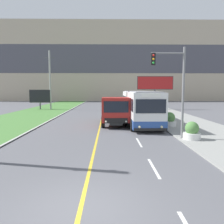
{
  "coord_description": "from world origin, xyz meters",
  "views": [
    {
      "loc": [
        0.81,
        -5.9,
        3.37
      ],
      "look_at": [
        1.1,
        13.29,
        1.4
      ],
      "focal_mm": 35.0,
      "sensor_mm": 36.0,
      "label": 1
    }
  ],
  "objects": [
    {
      "name": "ground_plane",
      "position": [
        0.0,
        0.0,
        0.0
      ],
      "size": [
        300.0,
        300.0,
        0.0
      ],
      "primitive_type": "plane",
      "color": "#56565B"
    },
    {
      "name": "lane_marking_centre",
      "position": [
        0.29,
        1.06,
        0.0
      ],
      "size": [
        2.88,
        140.0,
        0.01
      ],
      "color": "gold",
      "rests_on": "ground_plane"
    },
    {
      "name": "apartment_block_background",
      "position": [
        0.0,
        61.96,
        11.6
      ],
      "size": [
        80.0,
        8.04,
        23.2
      ],
      "color": "#BCAD93",
      "rests_on": "ground_plane"
    },
    {
      "name": "city_bus",
      "position": [
        3.96,
        16.42,
        1.63
      ],
      "size": [
        2.73,
        12.44,
        3.22
      ],
      "color": "white",
      "rests_on": "ground_plane"
    },
    {
      "name": "dump_truck",
      "position": [
        1.43,
        14.4,
        1.34
      ],
      "size": [
        2.54,
        6.97,
        2.67
      ],
      "color": "black",
      "rests_on": "ground_plane"
    },
    {
      "name": "car_distant",
      "position": [
        1.7,
        34.79,
        0.69
      ],
      "size": [
        1.8,
        4.3,
        1.45
      ],
      "color": "silver",
      "rests_on": "ground_plane"
    },
    {
      "name": "utility_pole_far",
      "position": [
        -9.17,
        31.66,
        5.01
      ],
      "size": [
        1.8,
        0.28,
        9.92
      ],
      "color": "#9E9E99",
      "rests_on": "ground_plane"
    },
    {
      "name": "traffic_light_mast",
      "position": [
        5.16,
        8.66,
        3.91
      ],
      "size": [
        2.28,
        0.32,
        6.16
      ],
      "color": "slate",
      "rests_on": "ground_plane"
    },
    {
      "name": "billboard_large",
      "position": [
        8.72,
        31.4,
        4.34
      ],
      "size": [
        6.13,
        0.24,
        5.65
      ],
      "color": "#59595B",
      "rests_on": "ground_plane"
    },
    {
      "name": "billboard_small",
      "position": [
        -10.95,
        31.61,
        2.2
      ],
      "size": [
        3.56,
        0.24,
        3.36
      ],
      "color": "#59595B",
      "rests_on": "ground_plane"
    },
    {
      "name": "planter_round_near",
      "position": [
        6.35,
        8.32,
        0.59
      ],
      "size": [
        1.12,
        1.12,
        1.19
      ],
      "color": "silver",
      "rests_on": "sidewalk_right"
    },
    {
      "name": "planter_round_second",
      "position": [
        6.34,
        13.62,
        0.63
      ],
      "size": [
        1.2,
        1.2,
        1.26
      ],
      "color": "silver",
      "rests_on": "sidewalk_right"
    },
    {
      "name": "planter_round_third",
      "position": [
        6.24,
        18.91,
        0.6
      ],
      "size": [
        1.21,
        1.21,
        1.21
      ],
      "color": "silver",
      "rests_on": "sidewalk_right"
    },
    {
      "name": "planter_round_far",
      "position": [
        6.42,
        24.21,
        0.61
      ],
      "size": [
        1.18,
        1.18,
        1.23
      ],
      "color": "silver",
      "rests_on": "sidewalk_right"
    }
  ]
}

